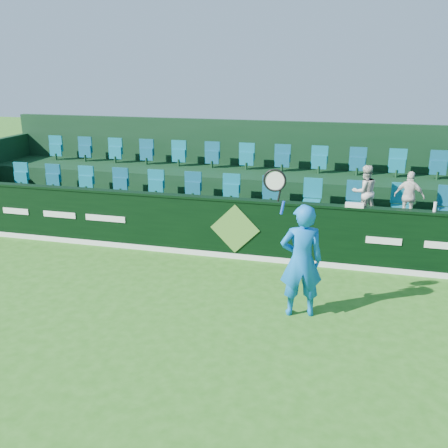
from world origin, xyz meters
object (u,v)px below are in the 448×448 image
(towel, at_px, (354,205))
(tennis_player, at_px, (301,260))
(spectator_left, at_px, (365,192))
(spectator_middle, at_px, (409,196))
(drinks_bottle, at_px, (435,207))

(towel, bearing_deg, tennis_player, -109.29)
(tennis_player, relative_size, spectator_left, 2.14)
(spectator_middle, height_order, towel, spectator_middle)
(tennis_player, xyz_separation_m, spectator_middle, (1.98, 3.45, 0.36))
(spectator_left, xyz_separation_m, spectator_middle, (0.95, 0.00, -0.05))
(tennis_player, xyz_separation_m, spectator_left, (1.02, 3.45, 0.41))
(spectator_middle, bearing_deg, drinks_bottle, 125.51)
(spectator_left, height_order, spectator_middle, spectator_left)
(towel, xyz_separation_m, drinks_bottle, (1.53, 0.00, 0.07))
(tennis_player, xyz_separation_m, drinks_bottle, (2.34, 2.33, 0.45))
(spectator_left, distance_m, spectator_middle, 0.95)
(spectator_left, bearing_deg, towel, 54.43)
(tennis_player, distance_m, spectator_left, 3.62)
(tennis_player, bearing_deg, towel, 70.71)
(towel, relative_size, drinks_bottle, 1.87)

